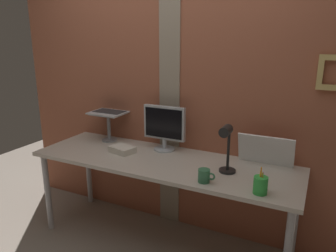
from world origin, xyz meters
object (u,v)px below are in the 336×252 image
object	(u,v)px
whiteboard_panel	(266,150)
desk_lamp	(227,144)
coffee_mug	(204,176)
laptop	(112,105)
monitor	(164,126)
pen_cup	(260,185)

from	to	relation	value
whiteboard_panel	desk_lamp	world-z (taller)	desk_lamp
desk_lamp	coffee_mug	distance (m)	0.27
laptop	coffee_mug	bearing A→B (deg)	-25.20
whiteboard_panel	coffee_mug	distance (m)	0.58
laptop	coffee_mug	distance (m)	1.24
coffee_mug	monitor	bearing A→B (deg)	139.54
pen_cup	coffee_mug	bearing A→B (deg)	-179.99
whiteboard_panel	pen_cup	world-z (taller)	whiteboard_panel
laptop	desk_lamp	bearing A→B (deg)	-15.82
pen_cup	laptop	bearing A→B (deg)	160.54
desk_lamp	pen_cup	world-z (taller)	desk_lamp
whiteboard_panel	coffee_mug	size ratio (longest dim) A/B	3.48
monitor	desk_lamp	distance (m)	0.67
pen_cup	coffee_mug	distance (m)	0.36
desk_lamp	pen_cup	bearing A→B (deg)	-33.28
laptop	whiteboard_panel	bearing A→B (deg)	-1.33
desk_lamp	coffee_mug	xyz separation A→B (m)	(-0.09, -0.18, -0.18)
laptop	whiteboard_panel	size ratio (longest dim) A/B	0.78
pen_cup	whiteboard_panel	bearing A→B (deg)	96.80
monitor	whiteboard_panel	distance (m)	0.83
coffee_mug	desk_lamp	bearing A→B (deg)	63.39
monitor	desk_lamp	bearing A→B (deg)	-23.46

